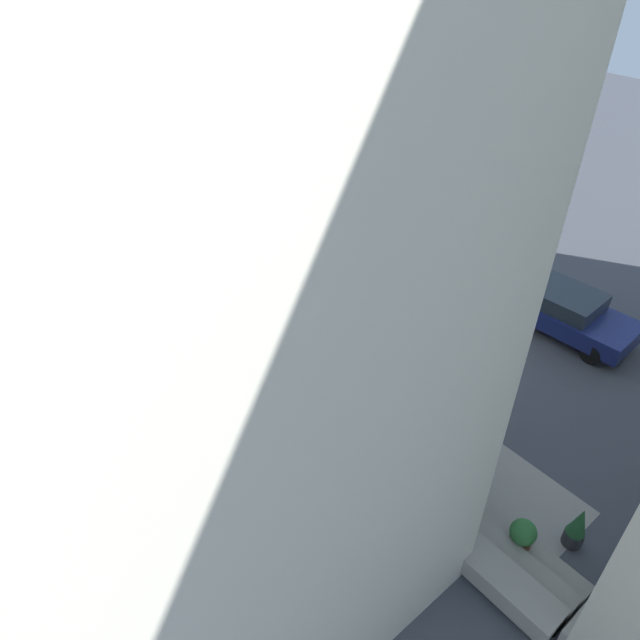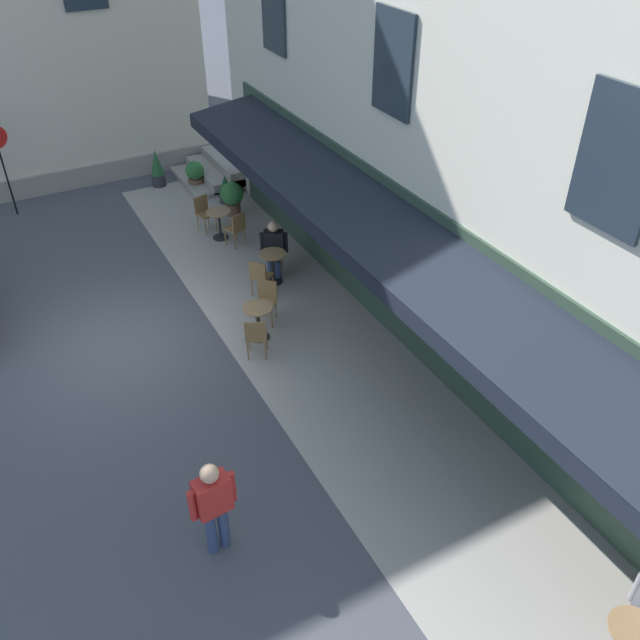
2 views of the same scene
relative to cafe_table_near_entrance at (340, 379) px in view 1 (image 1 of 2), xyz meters
name	(u,v)px [view 1 (image 1 of 2)]	position (x,y,z in m)	size (l,w,h in m)	color
ground_plane	(416,328)	(-0.66, 3.65, -0.49)	(70.00, 70.00, 0.00)	#42444C
sidewalk_cafe_terrace	(263,322)	(-3.91, 0.25, -0.49)	(20.50, 3.20, 0.01)	gray
back_alley_steps	(508,573)	(5.94, -0.95, -0.25)	(2.40, 1.75, 0.60)	gray
cafe_table_near_entrance	(340,379)	(0.00, 0.00, 0.00)	(0.60, 0.60, 0.75)	black
cafe_chair_wicker_under_awning	(345,362)	(-0.39, 0.50, 0.06)	(0.56, 0.56, 0.91)	olive
cafe_chair_wicker_back_row	(346,394)	(0.56, -0.30, 0.06)	(0.54, 0.54, 0.91)	olive
cafe_table_mid_terrace	(163,240)	(-9.86, -0.06, 0.00)	(0.60, 0.60, 0.75)	black
cafe_chair_wicker_kerbside	(177,233)	(-9.91, 0.57, 0.06)	(0.43, 0.43, 0.91)	olive
cafe_chair_wicker_corner_left	(148,244)	(-9.78, -0.68, 0.06)	(0.44, 0.44, 0.91)	olive
cafe_table_streetside	(330,330)	(-1.76, 1.15, 0.00)	(0.60, 0.60, 0.75)	black
cafe_chair_wicker_by_window	(326,316)	(-2.32, 1.44, 0.06)	(0.54, 0.54, 0.91)	olive
cafe_chair_wicker_corner_right	(331,342)	(-1.27, 0.75, 0.06)	(0.56, 0.56, 0.91)	olive
cafe_table_far_end	(420,428)	(2.51, 0.31, 0.00)	(0.60, 0.60, 0.75)	black
cafe_chair_wicker_near_door	(445,438)	(3.11, 0.49, 0.06)	(0.50, 0.50, 0.91)	olive
cafe_chair_wicker_facing_street	(396,417)	(1.92, 0.09, 0.06)	(0.51, 0.51, 0.91)	olive
seated_patron_in_black	(344,384)	(0.37, -0.20, 0.20)	(0.62, 0.59, 1.28)	navy
seated_companion_in_grey	(152,238)	(-9.81, -0.47, 0.22)	(0.69, 0.60, 1.35)	navy
walking_pedestrian_in_red	(307,236)	(-5.99, 3.66, 0.49)	(0.32, 0.69, 1.68)	navy
potted_plant_by_steps	(456,503)	(4.36, -0.59, -0.11)	(0.38, 0.38, 0.79)	#2D2D33
potted_plant_entrance_left	(522,535)	(5.69, -0.18, -0.08)	(0.53, 0.53, 0.78)	brown
potted_plant_entrance_right	(577,527)	(6.31, 0.73, 0.04)	(0.39, 0.39, 1.08)	#2D2D33
potted_plant_under_sign	(432,473)	(3.58, -0.48, 0.02)	(0.62, 0.62, 0.91)	brown
parked_car_navy	(560,308)	(2.00, 6.97, 0.22)	(4.39, 2.02, 1.33)	navy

